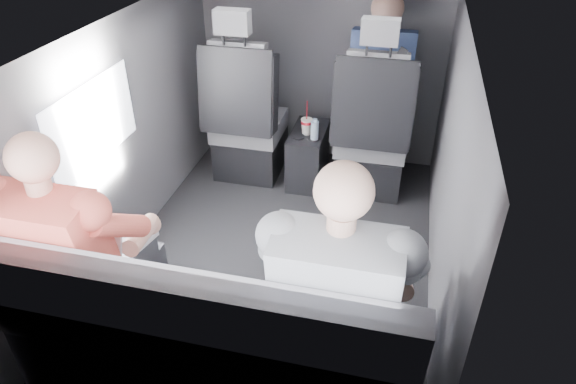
% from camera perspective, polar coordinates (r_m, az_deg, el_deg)
% --- Properties ---
extents(floor, '(2.60, 2.60, 0.00)m').
position_cam_1_polar(floor, '(3.18, -1.05, -6.54)').
color(floor, black).
rests_on(floor, ground).
extents(ceiling, '(2.60, 2.60, 0.00)m').
position_cam_1_polar(ceiling, '(2.54, -1.36, 17.66)').
color(ceiling, '#B2B2AD').
rests_on(ceiling, panel_back).
extents(panel_left, '(0.02, 2.60, 1.35)m').
position_cam_1_polar(panel_left, '(3.13, -17.45, 5.86)').
color(panel_left, '#56565B').
rests_on(panel_left, floor).
extents(panel_right, '(0.02, 2.60, 1.35)m').
position_cam_1_polar(panel_right, '(2.74, 17.37, 1.89)').
color(panel_right, '#56565B').
rests_on(panel_right, floor).
extents(panel_front, '(1.80, 0.02, 1.35)m').
position_cam_1_polar(panel_front, '(3.96, 3.66, 13.01)').
color(panel_front, '#56565B').
rests_on(panel_front, floor).
extents(panel_back, '(1.80, 0.02, 1.35)m').
position_cam_1_polar(panel_back, '(1.83, -11.82, -15.25)').
color(panel_back, '#56565B').
rests_on(panel_back, floor).
extents(side_window, '(0.02, 0.75, 0.42)m').
position_cam_1_polar(side_window, '(2.80, -20.75, 7.13)').
color(side_window, white).
rests_on(side_window, panel_left).
extents(seatbelt, '(0.35, 0.11, 0.59)m').
position_cam_1_polar(seatbelt, '(3.28, 9.57, 10.65)').
color(seatbelt, black).
rests_on(seatbelt, front_seat_right).
extents(front_seat_left, '(0.52, 0.58, 1.26)m').
position_cam_1_polar(front_seat_left, '(3.76, -4.60, 7.27)').
color(front_seat_left, black).
rests_on(front_seat_left, floor).
extents(front_seat_right, '(0.52, 0.58, 1.26)m').
position_cam_1_polar(front_seat_right, '(3.60, 9.25, 5.75)').
color(front_seat_right, black).
rests_on(front_seat_right, floor).
extents(center_console, '(0.24, 0.48, 0.41)m').
position_cam_1_polar(center_console, '(3.78, 2.25, 4.11)').
color(center_console, black).
rests_on(center_console, floor).
extents(rear_bench, '(1.60, 0.57, 0.92)m').
position_cam_1_polar(rear_bench, '(2.24, -8.21, -17.20)').
color(rear_bench, slate).
rests_on(rear_bench, floor).
extents(soda_cup, '(0.08, 0.08, 0.25)m').
position_cam_1_polar(soda_cup, '(3.62, 2.08, 7.39)').
color(soda_cup, white).
rests_on(soda_cup, center_console).
extents(water_bottle, '(0.06, 0.06, 0.16)m').
position_cam_1_polar(water_bottle, '(3.53, 2.98, 6.84)').
color(water_bottle, '#ACD5E9').
rests_on(water_bottle, center_console).
extents(laptop_white, '(0.36, 0.36, 0.24)m').
position_cam_1_polar(laptop_white, '(2.39, -19.54, -4.77)').
color(laptop_white, silver).
rests_on(laptop_white, passenger_rear_left).
extents(laptop_black, '(0.39, 0.39, 0.24)m').
position_cam_1_polar(laptop_black, '(2.08, 7.79, -9.19)').
color(laptop_black, black).
rests_on(laptop_black, passenger_rear_right).
extents(passenger_rear_left, '(0.52, 0.63, 1.25)m').
position_cam_1_polar(passenger_rear_left, '(2.32, -21.94, -6.48)').
color(passenger_rear_left, '#35363A').
rests_on(passenger_rear_left, rear_bench).
extents(passenger_rear_right, '(0.54, 0.65, 1.28)m').
position_cam_1_polar(passenger_rear_right, '(1.97, 5.74, -11.45)').
color(passenger_rear_right, navy).
rests_on(passenger_rear_right, rear_bench).
extents(passenger_front_right, '(0.43, 0.43, 0.90)m').
position_cam_1_polar(passenger_front_right, '(3.69, 10.24, 12.49)').
color(passenger_front_right, navy).
rests_on(passenger_front_right, front_seat_right).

